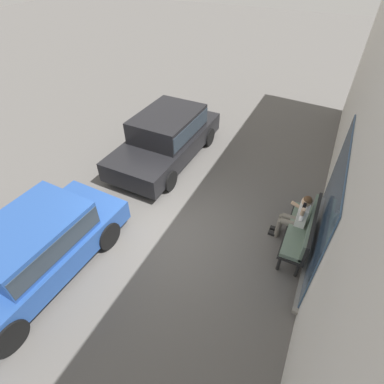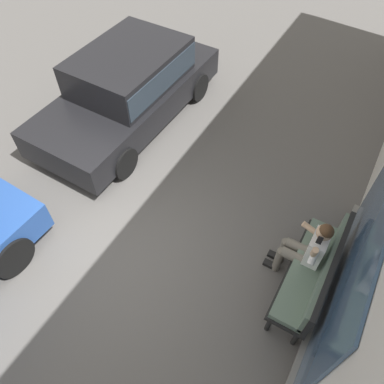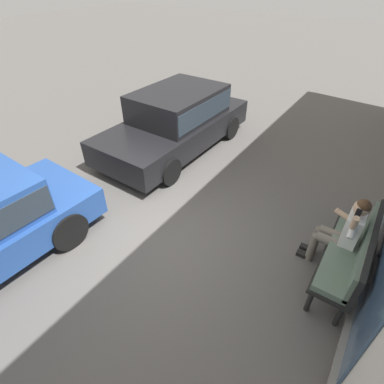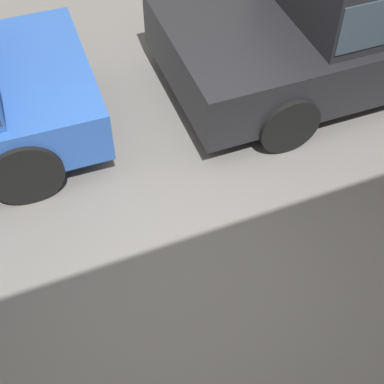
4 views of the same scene
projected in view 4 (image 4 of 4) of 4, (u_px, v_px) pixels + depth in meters
The scene contains 1 object.
ground_plane at pixel (179, 259), 4.93m from camera, with size 60.00×60.00×0.00m, color #565451.
Camera 4 is at (0.93, 2.60, 4.13)m, focal length 55.00 mm.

